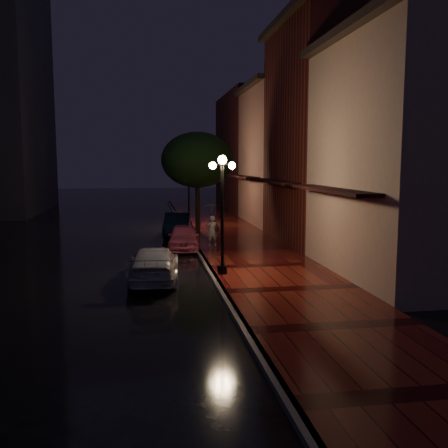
{
  "coord_description": "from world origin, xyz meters",
  "views": [
    {
      "loc": [
        -2.39,
        -22.75,
        4.22
      ],
      "look_at": [
        1.15,
        -0.33,
        1.4
      ],
      "focal_mm": 40.0,
      "sensor_mm": 36.0,
      "label": 1
    }
  ],
  "objects_px": {
    "streetlamp_near": "(222,207)",
    "woman_with_umbrella": "(212,218)",
    "street_tree": "(198,162)",
    "streetlamp_far": "(189,188)",
    "silver_car": "(154,265)",
    "navy_car": "(178,224)",
    "parking_meter": "(216,231)",
    "pink_car": "(184,237)"
  },
  "relations": [
    {
      "from": "pink_car",
      "to": "woman_with_umbrella",
      "type": "height_order",
      "value": "woman_with_umbrella"
    },
    {
      "from": "street_tree",
      "to": "navy_car",
      "type": "bearing_deg",
      "value": -167.97
    },
    {
      "from": "streetlamp_far",
      "to": "woman_with_umbrella",
      "type": "distance_m",
      "value": 7.91
    },
    {
      "from": "streetlamp_far",
      "to": "woman_with_umbrella",
      "type": "relative_size",
      "value": 2.07
    },
    {
      "from": "streetlamp_near",
      "to": "woman_with_umbrella",
      "type": "distance_m",
      "value": 6.29
    },
    {
      "from": "streetlamp_far",
      "to": "street_tree",
      "type": "distance_m",
      "value": 3.44
    },
    {
      "from": "streetlamp_far",
      "to": "parking_meter",
      "type": "xyz_separation_m",
      "value": [
        0.65,
        -7.75,
        -1.72
      ]
    },
    {
      "from": "silver_car",
      "to": "parking_meter",
      "type": "bearing_deg",
      "value": -112.02
    },
    {
      "from": "pink_car",
      "to": "woman_with_umbrella",
      "type": "bearing_deg",
      "value": 7.22
    },
    {
      "from": "woman_with_umbrella",
      "to": "parking_meter",
      "type": "bearing_deg",
      "value": -164.75
    },
    {
      "from": "streetlamp_near",
      "to": "parking_meter",
      "type": "distance_m",
      "value": 6.51
    },
    {
      "from": "streetlamp_near",
      "to": "street_tree",
      "type": "xyz_separation_m",
      "value": [
        0.26,
        10.99,
        1.64
      ]
    },
    {
      "from": "navy_car",
      "to": "woman_with_umbrella",
      "type": "xyz_separation_m",
      "value": [
        1.4,
        -4.56,
        0.85
      ]
    },
    {
      "from": "street_tree",
      "to": "woman_with_umbrella",
      "type": "distance_m",
      "value": 5.53
    },
    {
      "from": "streetlamp_far",
      "to": "pink_car",
      "type": "distance_m",
      "value": 8.17
    },
    {
      "from": "silver_car",
      "to": "navy_car",
      "type": "bearing_deg",
      "value": -94.1
    },
    {
      "from": "streetlamp_near",
      "to": "woman_with_umbrella",
      "type": "xyz_separation_m",
      "value": [
        0.45,
        6.18,
        -1.08
      ]
    },
    {
      "from": "pink_car",
      "to": "parking_meter",
      "type": "distance_m",
      "value": 1.63
    },
    {
      "from": "woman_with_umbrella",
      "to": "parking_meter",
      "type": "relative_size",
      "value": 1.73
    },
    {
      "from": "streetlamp_near",
      "to": "woman_with_umbrella",
      "type": "bearing_deg",
      "value": 85.86
    },
    {
      "from": "streetlamp_near",
      "to": "streetlamp_far",
      "type": "bearing_deg",
      "value": 90.0
    },
    {
      "from": "streetlamp_near",
      "to": "streetlamp_far",
      "type": "height_order",
      "value": "same"
    },
    {
      "from": "streetlamp_near",
      "to": "silver_car",
      "type": "bearing_deg",
      "value": -175.12
    },
    {
      "from": "street_tree",
      "to": "woman_with_umbrella",
      "type": "xyz_separation_m",
      "value": [
        0.19,
        -4.81,
        -2.72
      ]
    },
    {
      "from": "pink_car",
      "to": "parking_meter",
      "type": "height_order",
      "value": "parking_meter"
    },
    {
      "from": "streetlamp_near",
      "to": "silver_car",
      "type": "relative_size",
      "value": 1.02
    },
    {
      "from": "street_tree",
      "to": "pink_car",
      "type": "distance_m",
      "value": 6.18
    },
    {
      "from": "street_tree",
      "to": "pink_car",
      "type": "bearing_deg",
      "value": -103.98
    },
    {
      "from": "navy_car",
      "to": "woman_with_umbrella",
      "type": "relative_size",
      "value": 1.97
    },
    {
      "from": "streetlamp_far",
      "to": "pink_car",
      "type": "height_order",
      "value": "streetlamp_far"
    },
    {
      "from": "navy_car",
      "to": "pink_car",
      "type": "bearing_deg",
      "value": -83.13
    },
    {
      "from": "streetlamp_far",
      "to": "silver_car",
      "type": "bearing_deg",
      "value": -99.94
    },
    {
      "from": "streetlamp_near",
      "to": "parking_meter",
      "type": "xyz_separation_m",
      "value": [
        0.65,
        6.25,
        -1.72
      ]
    },
    {
      "from": "navy_car",
      "to": "parking_meter",
      "type": "relative_size",
      "value": 3.4
    },
    {
      "from": "parking_meter",
      "to": "streetlamp_far",
      "type": "bearing_deg",
      "value": 94.61
    },
    {
      "from": "silver_car",
      "to": "street_tree",
      "type": "bearing_deg",
      "value": -99.88
    },
    {
      "from": "streetlamp_near",
      "to": "woman_with_umbrella",
      "type": "relative_size",
      "value": 2.07
    },
    {
      "from": "pink_car",
      "to": "streetlamp_near",
      "type": "bearing_deg",
      "value": -75.69
    },
    {
      "from": "woman_with_umbrella",
      "to": "streetlamp_near",
      "type": "bearing_deg",
      "value": 82.23
    },
    {
      "from": "streetlamp_near",
      "to": "woman_with_umbrella",
      "type": "height_order",
      "value": "streetlamp_near"
    },
    {
      "from": "navy_car",
      "to": "parking_meter",
      "type": "distance_m",
      "value": 4.77
    },
    {
      "from": "streetlamp_far",
      "to": "parking_meter",
      "type": "height_order",
      "value": "streetlamp_far"
    }
  ]
}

